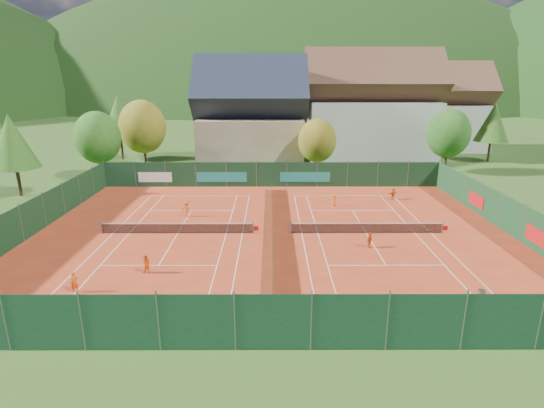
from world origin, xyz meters
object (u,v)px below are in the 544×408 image
at_px(player_right_far_a, 334,200).
at_px(chalet, 251,120).
at_px(player_left_near, 74,282).
at_px(ball_hopper, 482,292).
at_px(player_left_mid, 146,264).
at_px(hotel_block_a, 371,112).
at_px(player_right_near, 370,240).
at_px(hotel_block_b, 438,112).
at_px(player_right_far_b, 393,194).
at_px(player_left_far, 187,209).

bearing_deg(player_right_far_a, chalet, -98.87).
distance_m(player_left_near, player_right_far_a, 25.93).
height_order(ball_hopper, player_left_mid, player_left_mid).
xyz_separation_m(hotel_block_a, player_right_near, (-8.48, -39.19, -6.75)).
xyz_separation_m(ball_hopper, player_right_near, (-4.78, 8.16, 0.08)).
height_order(hotel_block_b, player_left_near, hotel_block_b).
bearing_deg(player_left_mid, hotel_block_b, 74.17).
relative_size(ball_hopper, player_right_near, 0.63).
relative_size(player_right_near, player_right_far_b, 0.96).
height_order(ball_hopper, player_left_far, player_left_far).
relative_size(ball_hopper, player_right_far_b, 0.61).
distance_m(player_left_mid, player_right_far_a, 21.53).
bearing_deg(player_right_far_a, player_left_mid, 14.61).
xyz_separation_m(ball_hopper, player_left_mid, (-20.76, 3.67, 0.12)).
bearing_deg(player_right_far_a, player_left_near, 12.70).
bearing_deg(player_left_near, player_left_mid, 13.76).
relative_size(player_left_near, player_left_far, 0.90).
xyz_separation_m(player_left_mid, player_left_far, (0.39, 12.25, 0.08)).
height_order(player_left_far, player_right_near, player_left_far).
xyz_separation_m(player_right_far_a, player_right_far_b, (6.71, 2.45, 0.05)).
height_order(chalet, player_right_far_a, chalet).
distance_m(ball_hopper, player_left_mid, 21.09).
bearing_deg(ball_hopper, player_left_far, 142.01).
bearing_deg(ball_hopper, hotel_block_b, 72.27).
xyz_separation_m(hotel_block_a, hotel_block_b, (14.00, 8.00, -0.76)).
bearing_deg(player_right_near, hotel_block_b, 11.50).
distance_m(player_left_far, player_right_far_b, 21.93).
distance_m(chalet, player_right_near, 35.33).
xyz_separation_m(player_left_mid, player_right_far_a, (14.83, 15.61, -0.07)).
bearing_deg(ball_hopper, player_right_far_a, 107.12).
bearing_deg(player_left_near, player_right_far_a, 23.03).
bearing_deg(hotel_block_a, player_right_far_b, -96.51).
distance_m(player_left_mid, player_left_far, 12.25).
height_order(chalet, ball_hopper, chalet).
xyz_separation_m(chalet, hotel_block_b, (33.00, 14.00, -0.01)).
bearing_deg(player_right_far_b, ball_hopper, 58.70).
xyz_separation_m(player_left_far, player_right_near, (15.59, -7.75, -0.12)).
bearing_deg(ball_hopper, player_right_far_b, 87.96).
distance_m(hotel_block_a, player_right_far_b, 26.64).
xyz_separation_m(hotel_block_b, player_right_far_b, (-16.92, -33.62, -5.96)).
relative_size(player_left_near, player_right_far_a, 1.12).
bearing_deg(hotel_block_b, player_right_far_a, -123.24).
distance_m(ball_hopper, player_left_near, 24.43).
relative_size(player_left_mid, player_right_far_a, 1.12).
distance_m(player_right_far_a, player_right_far_b, 7.14).
relative_size(player_left_mid, player_left_far, 0.90).
xyz_separation_m(player_right_near, player_right_far_a, (-1.15, 11.12, -0.03)).
bearing_deg(chalet, player_left_far, -101.26).
relative_size(player_right_far_a, player_right_far_b, 0.92).
distance_m(ball_hopper, player_right_far_b, 21.75).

